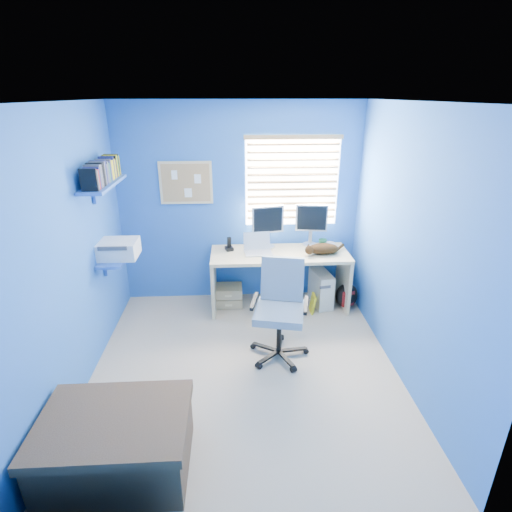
{
  "coord_description": "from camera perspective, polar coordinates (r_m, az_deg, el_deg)",
  "views": [
    {
      "loc": [
        -0.08,
        -3.28,
        2.56
      ],
      "look_at": [
        0.15,
        0.65,
        0.95
      ],
      "focal_mm": 28.0,
      "sensor_mm": 36.0,
      "label": 1
    }
  ],
  "objects": [
    {
      "name": "corkboard",
      "position": [
        5.0,
        -9.98,
        10.25
      ],
      "size": [
        0.64,
        0.02,
        0.52
      ],
      "color": "tan",
      "rests_on": "ground"
    },
    {
      "name": "wall_back",
      "position": [
        5.05,
        -2.33,
        7.2
      ],
      "size": [
        3.0,
        0.01,
        2.5
      ],
      "primitive_type": "cube",
      "color": "blue",
      "rests_on": "ground"
    },
    {
      "name": "office_chair",
      "position": [
        4.17,
        3.41,
        -9.35
      ],
      "size": [
        0.7,
        0.7,
        1.02
      ],
      "color": "black",
      "rests_on": "floor"
    },
    {
      "name": "window_blinds",
      "position": [
        5.0,
        5.21,
        10.51
      ],
      "size": [
        1.15,
        0.05,
        1.1
      ],
      "color": "white",
      "rests_on": "ground"
    },
    {
      "name": "wall_right",
      "position": [
        3.87,
        20.99,
        0.92
      ],
      "size": [
        0.01,
        3.2,
        2.5
      ],
      "primitive_type": "cube",
      "color": "blue",
      "rests_on": "ground"
    },
    {
      "name": "cd_spindle",
      "position": [
        5.14,
        10.48,
        1.53
      ],
      "size": [
        0.13,
        0.13,
        0.07
      ],
      "primitive_type": "cylinder",
      "color": "silver",
      "rests_on": "desk"
    },
    {
      "name": "drawer_boxes",
      "position": [
        5.2,
        -3.94,
        -5.63
      ],
      "size": [
        0.35,
        0.28,
        0.27
      ],
      "primitive_type": "cube",
      "color": "tan",
      "rests_on": "floor"
    },
    {
      "name": "ceiling",
      "position": [
        3.28,
        -2.11,
        21.2
      ],
      "size": [
        3.0,
        3.2,
        0.0
      ],
      "primitive_type": "cube",
      "color": "white",
      "rests_on": "wall_back"
    },
    {
      "name": "bed_corner",
      "position": [
        3.3,
        -19.24,
        -24.01
      ],
      "size": [
        1.0,
        0.71,
        0.48
      ],
      "primitive_type": "cube",
      "color": "brown",
      "rests_on": "floor"
    },
    {
      "name": "cat",
      "position": [
        4.92,
        9.62,
        1.03
      ],
      "size": [
        0.41,
        0.3,
        0.13
      ],
      "primitive_type": "ellipsoid",
      "rotation": [
        0.0,
        0.0,
        0.31
      ],
      "color": "black",
      "rests_on": "desk"
    },
    {
      "name": "wall_shelves",
      "position": [
        4.37,
        -20.25,
        5.95
      ],
      "size": [
        0.42,
        0.9,
        1.05
      ],
      "color": "blue",
      "rests_on": "ground"
    },
    {
      "name": "desk",
      "position": [
        5.07,
        3.34,
        -3.41
      ],
      "size": [
        1.69,
        0.65,
        0.74
      ],
      "primitive_type": "cube",
      "color": "tan",
      "rests_on": "floor"
    },
    {
      "name": "floor",
      "position": [
        4.16,
        -1.61,
        -15.73
      ],
      "size": [
        3.0,
        3.2,
        0.0
      ],
      "primitive_type": "cube",
      "color": "tan",
      "rests_on": "ground"
    },
    {
      "name": "mug",
      "position": [
        5.15,
        9.5,
        1.82
      ],
      "size": [
        0.1,
        0.09,
        0.1
      ],
      "primitive_type": "imported",
      "color": "#19613A",
      "rests_on": "desk"
    },
    {
      "name": "laptop",
      "position": [
        4.85,
        0.31,
        1.61
      ],
      "size": [
        0.35,
        0.29,
        0.22
      ],
      "primitive_type": "cube",
      "rotation": [
        0.0,
        0.0,
        0.09
      ],
      "color": "silver",
      "rests_on": "desk"
    },
    {
      "name": "monitor_right",
      "position": [
        5.12,
        7.84,
        4.39
      ],
      "size": [
        0.41,
        0.17,
        0.54
      ],
      "primitive_type": "cube",
      "rotation": [
        0.0,
        0.0,
        -0.13
      ],
      "color": "silver",
      "rests_on": "desk"
    },
    {
      "name": "wall_front",
      "position": [
        2.13,
        -0.59,
        -15.64
      ],
      "size": [
        3.0,
        0.01,
        2.5
      ],
      "primitive_type": "cube",
      "color": "blue",
      "rests_on": "ground"
    },
    {
      "name": "phone",
      "position": [
        4.97,
        -3.87,
        1.77
      ],
      "size": [
        0.12,
        0.13,
        0.17
      ],
      "primitive_type": "cube",
      "rotation": [
        0.0,
        0.0,
        0.29
      ],
      "color": "black",
      "rests_on": "desk"
    },
    {
      "name": "wall_left",
      "position": [
        3.81,
        -25.02,
        -0.05
      ],
      "size": [
        0.01,
        3.2,
        2.5
      ],
      "primitive_type": "cube",
      "color": "blue",
      "rests_on": "ground"
    },
    {
      "name": "monitor_left",
      "position": [
        5.0,
        1.68,
        4.18
      ],
      "size": [
        0.42,
        0.2,
        0.54
      ],
      "primitive_type": "cube",
      "rotation": [
        0.0,
        0.0,
        0.2
      ],
      "color": "silver",
      "rests_on": "desk"
    },
    {
      "name": "yellow_book",
      "position": [
        5.08,
        8.09,
        -6.73
      ],
      "size": [
        0.03,
        0.17,
        0.24
      ],
      "primitive_type": "cube",
      "color": "yellow",
      "rests_on": "floor"
    },
    {
      "name": "tower_pc",
      "position": [
        5.23,
        9.25,
        -4.6
      ],
      "size": [
        0.26,
        0.47,
        0.45
      ],
      "primitive_type": "cube",
      "rotation": [
        0.0,
        0.0,
        0.17
      ],
      "color": "beige",
      "rests_on": "floor"
    },
    {
      "name": "backpack",
      "position": [
        5.25,
        12.81,
        -5.53
      ],
      "size": [
        0.33,
        0.29,
        0.33
      ],
      "primitive_type": "ellipsoid",
      "rotation": [
        0.0,
        0.0,
        0.3
      ],
      "color": "black",
      "rests_on": "floor"
    }
  ]
}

